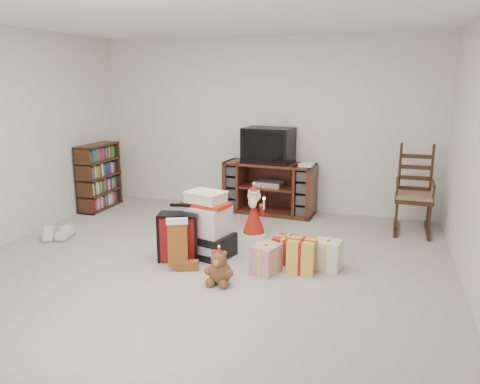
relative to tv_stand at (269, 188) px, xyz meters
name	(u,v)px	position (x,y,z in m)	size (l,w,h in m)	color
room	(199,148)	(-0.16, -2.24, 0.88)	(5.01, 5.01, 2.51)	#A7A399
tv_stand	(269,188)	(0.00, 0.00, 0.00)	(1.33, 0.56, 0.74)	#481A14
bookshelf	(99,178)	(-2.49, -0.50, 0.10)	(0.26, 0.79, 0.97)	#3A1F0F
rocking_chair	(413,200)	(1.95, -0.21, 0.02)	(0.47, 0.77, 1.15)	#3A1F0F
gift_pile	(206,228)	(-0.25, -1.84, -0.06)	(0.65, 0.54, 0.70)	black
red_suitcase	(179,237)	(-0.47, -2.08, -0.11)	(0.44, 0.29, 0.61)	maroon
stocking	(178,244)	(-0.38, -2.31, -0.10)	(0.25, 0.11, 0.54)	#0F720C
teddy_bear	(220,269)	(0.14, -2.52, -0.22)	(0.22, 0.20, 0.33)	brown
santa_figurine	(254,216)	(0.07, -1.06, -0.12)	(0.32, 0.31, 0.66)	#AB1B12
mrs_claus_figurine	(197,227)	(-0.46, -1.62, -0.14)	(0.30, 0.28, 0.61)	#AB1B12
sneaker_pair	(57,235)	(-2.18, -1.91, -0.32)	(0.40, 0.31, 0.10)	silver
gift_cluster	(301,255)	(0.80, -1.88, -0.24)	(0.76, 0.86, 0.26)	red
crt_television	(268,145)	(-0.02, 0.00, 0.62)	(0.72, 0.55, 0.50)	black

